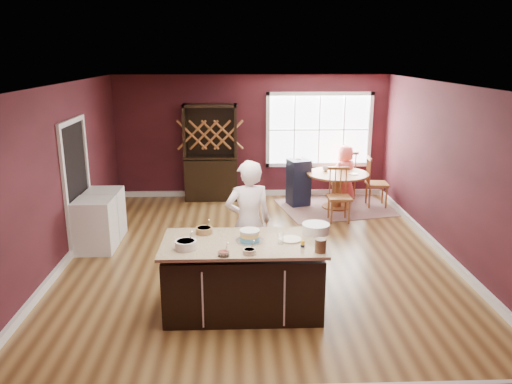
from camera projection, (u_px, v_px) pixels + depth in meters
room_shell at (258, 174)px, 7.69m from camera, size 7.00×7.00×7.00m
window at (319, 130)px, 11.05m from camera, size 2.36×0.10×1.66m
doorway at (77, 186)px, 8.25m from camera, size 0.08×1.26×2.13m
kitchen_island at (243, 278)px, 6.23m from camera, size 1.99×1.04×0.92m
dining_table at (337, 183)px, 10.36m from camera, size 1.28×1.28×0.75m
baker at (248, 223)px, 6.88m from camera, size 0.72×0.54×1.77m
layer_cake at (250, 235)px, 6.11m from camera, size 0.35×0.35×0.14m
bowl_blue at (186, 245)px, 5.87m from camera, size 0.26×0.26×0.10m
bowl_yellow at (204, 230)px, 6.37m from camera, size 0.21×0.21×0.08m
bowl_pink at (223, 254)px, 5.67m from camera, size 0.14×0.14×0.05m
bowl_olive at (249, 252)px, 5.73m from camera, size 0.15×0.15×0.06m
drinking_glass at (281, 238)px, 6.01m from camera, size 0.07×0.07×0.15m
dinner_plate at (291, 239)px, 6.15m from camera, size 0.27×0.27×0.02m
white_tub at (316, 228)px, 6.38m from camera, size 0.35×0.35×0.12m
stoneware_crock at (320, 246)px, 5.77m from camera, size 0.13×0.13×0.16m
toy_figurine at (303, 244)px, 5.92m from camera, size 0.05×0.05×0.09m
rug at (336, 207)px, 10.51m from camera, size 2.57×2.17×0.01m
chair_east at (377, 182)px, 10.45m from camera, size 0.46×0.48×1.08m
chair_south at (339, 195)px, 9.52m from camera, size 0.44×0.42×1.05m
chair_north at (345, 174)px, 11.08m from camera, size 0.52×0.50×1.09m
seated_woman at (345, 174)px, 10.79m from camera, size 0.72×0.65×1.24m
high_chair at (298, 182)px, 10.57m from camera, size 0.52×0.52×1.03m
toddler at (300, 167)px, 10.60m from camera, size 0.18×0.14×0.26m
table_plate at (353, 174)px, 10.20m from camera, size 0.20×0.20×0.01m
table_cup at (326, 168)px, 10.48m from camera, size 0.16×0.16×0.10m
hutch at (211, 153)px, 10.84m from camera, size 1.14×0.48×2.10m
washer at (95, 225)px, 8.12m from camera, size 0.60×0.58×0.87m
dryer at (105, 214)px, 8.73m from camera, size 0.59×0.58×0.86m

